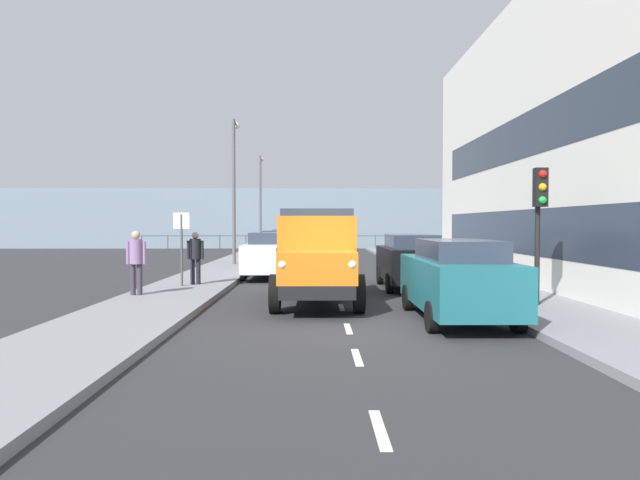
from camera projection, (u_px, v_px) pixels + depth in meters
ground_plane at (331, 275)px, 22.17m from camera, size 80.00×80.00×0.00m
sidewalk_left at (445, 273)px, 22.21m from camera, size 2.55×41.94×0.15m
sidewalk_right at (217, 273)px, 22.13m from camera, size 2.55×41.94×0.15m
road_centreline_markings at (332, 276)px, 21.60m from camera, size 0.12×37.74×0.01m
sea_horizon at (323, 218)px, 46.06m from camera, size 80.00×0.80×5.00m
seawall_railing at (324, 238)px, 42.51m from camera, size 28.08×0.08×1.20m
truck_vintage_orange at (317, 259)px, 13.94m from camera, size 2.17×5.64×2.43m
car_teal_kerbside_near at (457, 278)px, 11.72m from camera, size 1.81×4.40×1.72m
car_black_kerbside_1 at (410, 260)px, 17.46m from camera, size 1.82×3.92×1.72m
car_white_oppositeside_0 at (270, 254)px, 21.16m from camera, size 1.86×4.70×1.72m
car_maroon_oppositeside_1 at (280, 247)px, 26.88m from camera, size 1.97×4.13×1.72m
car_silver_oppositeside_2 at (286, 243)px, 32.78m from camera, size 1.95×4.67×1.72m
pedestrian_strolling at (136, 257)px, 14.75m from camera, size 0.53×0.34×1.72m
pedestrian_couple_a at (195, 254)px, 17.33m from camera, size 0.53×0.34×1.65m
traffic_light_near at (540, 206)px, 12.81m from camera, size 0.28×0.41×3.20m
lamp_post_promenade at (234, 179)px, 26.20m from camera, size 0.32×1.14×6.85m
lamp_post_far at (261, 195)px, 38.34m from camera, size 0.32×1.14×6.61m
street_sign at (182, 236)px, 16.85m from camera, size 0.50×0.07×2.25m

